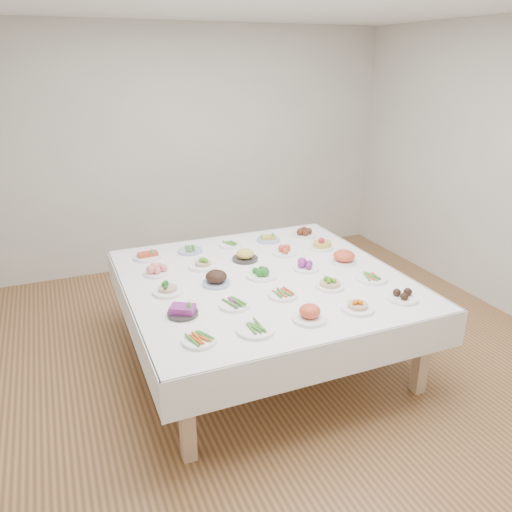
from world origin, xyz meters
name	(u,v)px	position (x,y,z in m)	size (l,w,h in m)	color
room_envelope	(281,143)	(0.00, 0.00, 1.83)	(5.02, 5.02, 2.81)	#9C6A41
display_table	(263,284)	(-0.10, 0.08, 0.68)	(2.20, 2.20, 0.75)	white
dish_0	(199,339)	(-0.87, -0.69, 0.77)	(0.22, 0.22, 0.05)	white
dish_1	(256,328)	(-0.50, -0.70, 0.77)	(0.25, 0.25, 0.06)	white
dish_2	(310,313)	(-0.10, -0.70, 0.81)	(0.24, 0.24, 0.12)	white
dish_3	(358,304)	(0.29, -0.71, 0.80)	(0.23, 0.23, 0.11)	white
dish_4	(402,295)	(0.68, -0.69, 0.79)	(0.23, 0.23, 0.10)	white
dish_5	(183,309)	(-0.88, -0.31, 0.80)	(0.21, 0.21, 0.10)	#2D2B28
dish_6	(234,303)	(-0.50, -0.32, 0.77)	(0.22, 0.22, 0.05)	white
dish_7	(283,294)	(-0.11, -0.30, 0.77)	(0.22, 0.22, 0.05)	white
dish_8	(330,281)	(0.29, -0.31, 0.81)	(0.22, 0.22, 0.12)	white
dish_9	(371,277)	(0.68, -0.31, 0.77)	(0.25, 0.25, 0.05)	white
dish_10	(168,286)	(-0.89, 0.09, 0.81)	(0.23, 0.23, 0.13)	white
dish_11	(216,276)	(-0.50, 0.09, 0.82)	(0.24, 0.24, 0.14)	#4C66B2
dish_12	(262,271)	(-0.11, 0.09, 0.80)	(0.24, 0.24, 0.11)	white
dish_13	(306,265)	(0.29, 0.08, 0.79)	(0.21, 0.21, 0.10)	white
dish_14	(344,256)	(0.67, 0.09, 0.81)	(0.21, 0.21, 0.13)	white
dish_15	(157,269)	(-0.89, 0.47, 0.79)	(0.21, 0.21, 0.10)	white
dish_16	(203,261)	(-0.49, 0.47, 0.81)	(0.24, 0.24, 0.12)	white
dish_17	(245,254)	(-0.10, 0.48, 0.81)	(0.22, 0.22, 0.12)	#2D2B28
dish_18	(285,250)	(0.28, 0.47, 0.80)	(0.22, 0.22, 0.10)	white
dish_19	(322,242)	(0.67, 0.47, 0.81)	(0.21, 0.21, 0.13)	white
dish_20	(148,254)	(-0.89, 0.85, 0.79)	(0.25, 0.25, 0.11)	white
dish_21	(190,250)	(-0.49, 0.86, 0.77)	(0.23, 0.23, 0.05)	#4C66B2
dish_22	(231,244)	(-0.10, 0.86, 0.77)	(0.22, 0.22, 0.05)	white
dish_23	(269,237)	(0.29, 0.86, 0.79)	(0.22, 0.22, 0.10)	#4C66B2
dish_24	(303,232)	(0.67, 0.85, 0.79)	(0.23, 0.23, 0.10)	white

